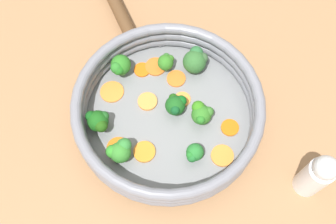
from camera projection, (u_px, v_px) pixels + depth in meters
ground_plane at (168, 119)px, 0.73m from camera, size 4.00×4.00×0.00m
skillet at (168, 117)px, 0.73m from camera, size 0.32×0.32×0.01m
skillet_rim_wall at (168, 108)px, 0.69m from camera, size 0.34×0.34×0.06m
skillet_handle at (116, 5)px, 0.81m from camera, size 0.22×0.07×0.03m
skillet_rivet_left at (160, 45)px, 0.78m from camera, size 0.01×0.01×0.01m
skillet_rivet_right at (116, 61)px, 0.76m from camera, size 0.01×0.01×0.01m
carrot_slice_0 at (176, 79)px, 0.75m from camera, size 0.04×0.04×0.00m
carrot_slice_1 at (182, 99)px, 0.73m from camera, size 0.03×0.03×0.00m
carrot_slice_2 at (222, 156)px, 0.68m from camera, size 0.05×0.05×0.00m
carrot_slice_3 at (144, 152)px, 0.69m from camera, size 0.05×0.05×0.01m
carrot_slice_4 at (112, 92)px, 0.74m from camera, size 0.05×0.05×0.00m
carrot_slice_5 at (153, 67)px, 0.76m from camera, size 0.05×0.05×0.00m
carrot_slice_6 at (147, 101)px, 0.73m from camera, size 0.04×0.04×0.01m
carrot_slice_7 at (142, 70)px, 0.76m from camera, size 0.04×0.04×0.00m
carrot_slice_8 at (118, 148)px, 0.69m from camera, size 0.05×0.05×0.01m
carrot_slice_9 at (230, 128)px, 0.71m from camera, size 0.04×0.04×0.00m
broccoli_floret_0 at (166, 62)px, 0.74m from camera, size 0.03×0.03×0.04m
broccoli_floret_1 at (120, 150)px, 0.66m from camera, size 0.04×0.05×0.05m
broccoli_floret_2 at (194, 153)px, 0.67m from camera, size 0.03×0.03×0.04m
broccoli_floret_3 at (176, 105)px, 0.70m from camera, size 0.04×0.04×0.04m
broccoli_floret_4 at (120, 66)px, 0.73m from camera, size 0.04×0.04×0.05m
broccoli_floret_5 at (201, 114)px, 0.69m from camera, size 0.04×0.04×0.04m
broccoli_floret_6 at (195, 60)px, 0.74m from camera, size 0.05×0.05×0.05m
broccoli_floret_7 at (98, 121)px, 0.69m from camera, size 0.04×0.04×0.04m
salt_shaker at (316, 175)px, 0.63m from camera, size 0.04×0.04×0.12m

